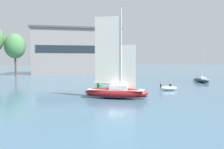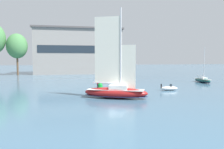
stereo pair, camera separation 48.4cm
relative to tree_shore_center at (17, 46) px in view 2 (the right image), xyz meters
name	(u,v)px [view 2 (the right image)]	position (x,y,z in m)	size (l,w,h in m)	color
ground_plane	(116,98)	(27.22, -56.96, -11.48)	(400.00, 400.00, 0.00)	#42667F
waterfront_building	(78,51)	(24.19, 6.51, -1.60)	(37.80, 16.65, 19.69)	gray
tree_shore_center	(17,46)	(0.00, 0.00, 0.00)	(7.97, 7.97, 16.40)	brown
sailboat_main	(116,91)	(27.24, -56.96, -10.33)	(11.05, 7.06, 14.76)	maroon
sailboat_moored_near_marina	(203,80)	(55.94, -38.24, -10.82)	(2.31, 7.17, 9.75)	#194C47
motor_tender	(169,88)	(40.02, -50.44, -11.04)	(3.73, 1.84, 1.38)	silver
channel_buoy	(100,85)	(26.49, -44.20, -10.68)	(1.12, 1.12, 2.02)	green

